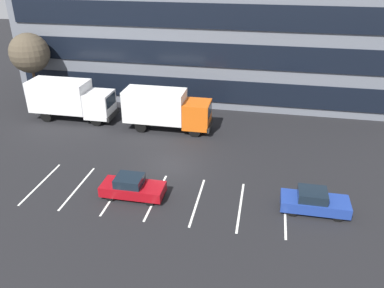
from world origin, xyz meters
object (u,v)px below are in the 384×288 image
at_px(box_truck_white, 70,98).
at_px(bare_tree, 30,53).
at_px(box_truck_orange, 166,108).
at_px(sedan_maroon, 132,187).
at_px(sedan_navy, 314,202).

xyz_separation_m(box_truck_white, bare_tree, (-5.44, 3.03, 3.31)).
bearing_deg(box_truck_orange, box_truck_white, 176.56).
height_order(box_truck_white, sedan_maroon, box_truck_white).
xyz_separation_m(box_truck_white, sedan_navy, (21.66, -10.84, -1.40)).
height_order(sedan_navy, sedan_maroon, same).
relative_size(box_truck_white, box_truck_orange, 1.03).
distance_m(sedan_maroon, bare_tree, 21.73).
bearing_deg(sedan_maroon, box_truck_orange, 92.85).
distance_m(box_truck_orange, sedan_maroon, 11.01).
relative_size(sedan_navy, bare_tree, 0.56).
bearing_deg(sedan_maroon, bare_tree, 136.83).
bearing_deg(box_truck_white, bare_tree, 150.88).
xyz_separation_m(sedan_navy, bare_tree, (-27.10, 13.87, 4.70)).
bearing_deg(box_truck_orange, sedan_maroon, -87.15).
relative_size(sedan_maroon, bare_tree, 0.56).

